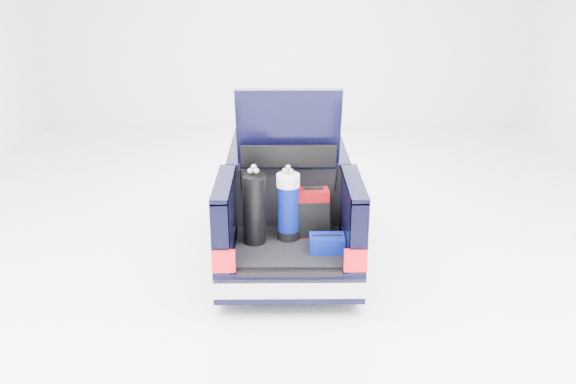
{
  "coord_description": "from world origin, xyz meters",
  "views": [
    {
      "loc": [
        -0.09,
        -8.28,
        3.81
      ],
      "look_at": [
        0.0,
        -0.5,
        0.93
      ],
      "focal_mm": 38.0,
      "sensor_mm": 36.0,
      "label": 1
    }
  ],
  "objects_px": {
    "black_golf_bag": "(255,209)",
    "blue_duffel": "(327,243)",
    "car": "(288,194)",
    "red_suitcase": "(313,213)",
    "blue_golf_bag": "(288,206)"
  },
  "relations": [
    {
      "from": "black_golf_bag",
      "to": "blue_duffel",
      "type": "relative_size",
      "value": 2.38
    },
    {
      "from": "car",
      "to": "red_suitcase",
      "type": "bearing_deg",
      "value": -76.65
    },
    {
      "from": "car",
      "to": "blue_duffel",
      "type": "bearing_deg",
      "value": -75.56
    },
    {
      "from": "black_golf_bag",
      "to": "blue_golf_bag",
      "type": "relative_size",
      "value": 1.04
    },
    {
      "from": "blue_golf_bag",
      "to": "red_suitcase",
      "type": "bearing_deg",
      "value": 32.77
    },
    {
      "from": "blue_duffel",
      "to": "black_golf_bag",
      "type": "bearing_deg",
      "value": 164.1
    },
    {
      "from": "blue_duffel",
      "to": "blue_golf_bag",
      "type": "bearing_deg",
      "value": 140.21
    },
    {
      "from": "car",
      "to": "black_golf_bag",
      "type": "relative_size",
      "value": 4.68
    },
    {
      "from": "red_suitcase",
      "to": "black_golf_bag",
      "type": "distance_m",
      "value": 0.77
    },
    {
      "from": "car",
      "to": "red_suitcase",
      "type": "xyz_separation_m",
      "value": [
        0.31,
        -1.29,
        0.23
      ]
    },
    {
      "from": "car",
      "to": "black_golf_bag",
      "type": "distance_m",
      "value": 1.62
    },
    {
      "from": "red_suitcase",
      "to": "blue_duffel",
      "type": "distance_m",
      "value": 0.54
    },
    {
      "from": "red_suitcase",
      "to": "black_golf_bag",
      "type": "height_order",
      "value": "black_golf_bag"
    },
    {
      "from": "blue_golf_bag",
      "to": "blue_duffel",
      "type": "height_order",
      "value": "blue_golf_bag"
    },
    {
      "from": "black_golf_bag",
      "to": "blue_duffel",
      "type": "distance_m",
      "value": 0.97
    }
  ]
}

